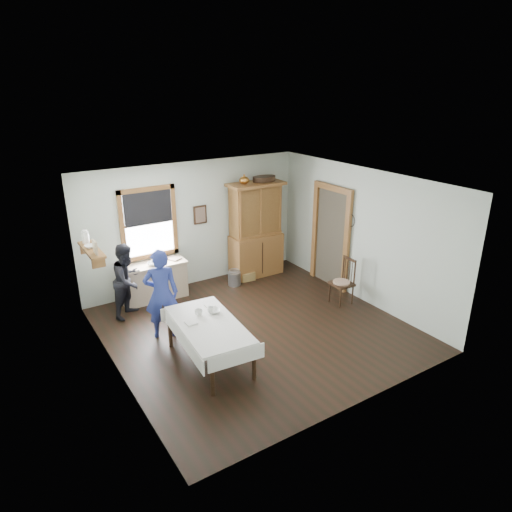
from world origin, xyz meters
name	(u,v)px	position (x,y,z in m)	size (l,w,h in m)	color
room	(256,260)	(0.00, 0.00, 1.35)	(5.01, 5.01, 2.70)	black
window	(148,219)	(-1.00, 2.46, 1.63)	(1.18, 0.07, 1.48)	white
doorway	(331,234)	(2.46, 0.85, 1.16)	(0.09, 1.14, 2.22)	#484133
wall_shelf	(91,248)	(-2.37, 1.54, 1.57)	(0.24, 1.00, 0.44)	olive
framed_picture	(200,215)	(0.15, 2.46, 1.55)	(0.30, 0.04, 0.40)	#342012
rug_beater	(351,215)	(2.45, 0.30, 1.72)	(0.27, 0.27, 0.01)	black
work_counter	(154,281)	(-1.10, 2.19, 0.39)	(1.36, 0.52, 0.78)	tan
china_hutch	(256,230)	(1.38, 2.16, 1.08)	(1.27, 0.60, 2.16)	olive
dining_table	(209,343)	(-1.19, -0.47, 0.35)	(0.92, 1.76, 0.70)	white
spindle_chair	(342,282)	(2.01, -0.04, 0.48)	(0.44, 0.44, 0.95)	#342012
pail	(234,279)	(0.64, 1.89, 0.15)	(0.28, 0.28, 0.30)	gray
wicker_basket	(247,276)	(1.01, 1.97, 0.10)	(0.33, 0.23, 0.19)	#A17D49
woman_blue	(162,297)	(-1.49, 0.70, 0.75)	(0.55, 0.36, 1.51)	navy
figure_dark	(128,283)	(-1.73, 1.78, 0.67)	(0.65, 0.51, 1.34)	black
table_cup_a	(199,312)	(-1.20, -0.15, 0.75)	(0.13, 0.13, 0.10)	white
table_cup_b	(211,310)	(-0.99, -0.17, 0.75)	(0.11, 0.11, 0.10)	white
table_bowl	(213,311)	(-0.96, -0.20, 0.73)	(0.23, 0.23, 0.06)	white
counter_book	(170,260)	(-0.73, 2.16, 0.79)	(0.18, 0.24, 0.02)	brown
counter_bowl	(153,264)	(-1.12, 2.10, 0.81)	(0.21, 0.21, 0.07)	white
shelf_bowl	(90,246)	(-2.37, 1.55, 1.60)	(0.22, 0.22, 0.05)	white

